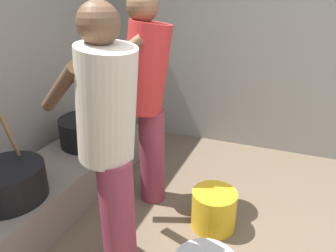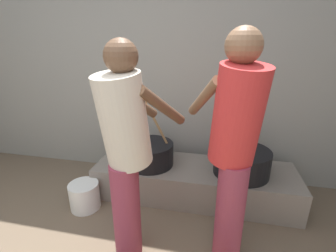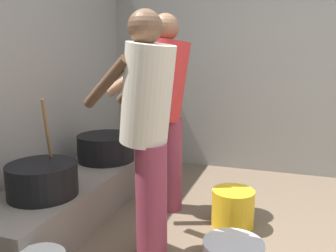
{
  "view_description": "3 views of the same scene",
  "coord_description": "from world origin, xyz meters",
  "px_view_note": "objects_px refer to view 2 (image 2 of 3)",
  "views": [
    {
      "loc": [
        -0.91,
        0.15,
        1.55
      ],
      "look_at": [
        0.93,
        0.89,
        0.72
      ],
      "focal_mm": 32.88,
      "sensor_mm": 36.0,
      "label": 1
    },
    {
      "loc": [
        0.9,
        -0.36,
        1.53
      ],
      "look_at": [
        0.55,
        1.32,
        0.91
      ],
      "focal_mm": 25.38,
      "sensor_mm": 36.0,
      "label": 2
    },
    {
      "loc": [
        -1.59,
        0.2,
        1.26
      ],
      "look_at": [
        0.61,
        0.94,
        0.81
      ],
      "focal_mm": 36.78,
      "sensor_mm": 36.0,
      "label": 3
    }
  ],
  "objects_px": {
    "cooking_pot_main": "(150,154)",
    "cook_in_cream_shirt": "(126,145)",
    "cooking_pot_secondary": "(242,162)",
    "bucket_white_plastic": "(85,196)",
    "cook_in_red_shirt": "(235,141)"
  },
  "relations": [
    {
      "from": "cooking_pot_secondary",
      "to": "bucket_white_plastic",
      "type": "xyz_separation_m",
      "value": [
        -1.45,
        -0.39,
        -0.32
      ]
    },
    {
      "from": "cook_in_red_shirt",
      "to": "bucket_white_plastic",
      "type": "height_order",
      "value": "cook_in_red_shirt"
    },
    {
      "from": "bucket_white_plastic",
      "to": "cooking_pot_main",
      "type": "bearing_deg",
      "value": 35.29
    },
    {
      "from": "cook_in_cream_shirt",
      "to": "cooking_pot_secondary",
      "type": "bearing_deg",
      "value": 42.22
    },
    {
      "from": "cooking_pot_main",
      "to": "bucket_white_plastic",
      "type": "distance_m",
      "value": 0.74
    },
    {
      "from": "cook_in_cream_shirt",
      "to": "cooking_pot_main",
      "type": "bearing_deg",
      "value": 94.64
    },
    {
      "from": "cooking_pot_main",
      "to": "cooking_pot_secondary",
      "type": "height_order",
      "value": "cooking_pot_main"
    },
    {
      "from": "cooking_pot_main",
      "to": "cooking_pot_secondary",
      "type": "bearing_deg",
      "value": 0.22
    },
    {
      "from": "cook_in_red_shirt",
      "to": "cook_in_cream_shirt",
      "type": "bearing_deg",
      "value": -170.63
    },
    {
      "from": "cooking_pot_main",
      "to": "cooking_pot_secondary",
      "type": "distance_m",
      "value": 0.9
    },
    {
      "from": "cooking_pot_main",
      "to": "bucket_white_plastic",
      "type": "height_order",
      "value": "cooking_pot_main"
    },
    {
      "from": "cooking_pot_secondary",
      "to": "bucket_white_plastic",
      "type": "bearing_deg",
      "value": -164.85
    },
    {
      "from": "cooking_pot_main",
      "to": "cook_in_cream_shirt",
      "type": "relative_size",
      "value": 0.44
    },
    {
      "from": "cook_in_cream_shirt",
      "to": "bucket_white_plastic",
      "type": "relative_size",
      "value": 5.51
    },
    {
      "from": "cooking_pot_main",
      "to": "cook_in_red_shirt",
      "type": "height_order",
      "value": "cook_in_red_shirt"
    }
  ]
}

